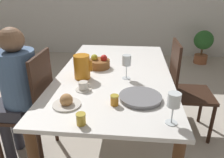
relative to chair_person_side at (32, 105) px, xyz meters
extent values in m
plane|color=beige|center=(0.69, 0.32, -0.52)|extent=(20.00, 20.00, 0.00)
cube|color=white|center=(0.69, 0.32, 0.20)|extent=(1.01, 1.83, 0.03)
cylinder|color=brown|center=(0.24, 1.17, -0.17)|extent=(0.07, 0.07, 0.70)
cylinder|color=brown|center=(1.14, 1.17, -0.17)|extent=(0.07, 0.07, 0.70)
cylinder|color=#331E14|center=(-0.26, 0.18, -0.30)|extent=(0.04, 0.04, 0.43)
cylinder|color=#331E14|center=(0.11, -0.19, -0.30)|extent=(0.04, 0.04, 0.43)
cylinder|color=#331E14|center=(0.11, 0.18, -0.30)|extent=(0.04, 0.04, 0.43)
cube|color=#331E14|center=(-0.08, 0.00, -0.07)|extent=(0.42, 0.42, 0.03)
cube|color=#331E14|center=(0.12, 0.00, 0.21)|extent=(0.03, 0.39, 0.52)
cylinder|color=#331E14|center=(1.64, 0.66, -0.30)|extent=(0.04, 0.04, 0.43)
cylinder|color=#331E14|center=(1.64, 0.29, -0.30)|extent=(0.04, 0.04, 0.43)
cylinder|color=#331E14|center=(1.27, 0.66, -0.30)|extent=(0.04, 0.04, 0.43)
cylinder|color=#331E14|center=(1.27, 0.29, -0.30)|extent=(0.04, 0.04, 0.43)
cube|color=#331E14|center=(1.46, 0.48, -0.07)|extent=(0.42, 0.42, 0.03)
cube|color=#331E14|center=(1.26, 0.48, 0.21)|extent=(0.03, 0.39, 0.52)
cylinder|color=#33333D|center=(-0.22, -0.11, -0.29)|extent=(0.09, 0.09, 0.46)
cylinder|color=#33333D|center=(-0.22, 0.05, -0.29)|extent=(0.09, 0.09, 0.46)
cube|color=#33333D|center=(-0.15, -0.03, -0.01)|extent=(0.30, 0.34, 0.11)
cylinder|color=#4C6B93|center=(-0.06, -0.03, 0.27)|extent=(0.30, 0.30, 0.46)
sphere|color=brown|center=(-0.06, -0.03, 0.58)|extent=(0.19, 0.19, 0.19)
cylinder|color=brown|center=(-0.16, 0.18, 0.38)|extent=(0.25, 0.06, 0.20)
cylinder|color=orange|center=(0.42, 0.15, 0.31)|extent=(0.14, 0.14, 0.21)
cube|color=orange|center=(0.50, 0.15, 0.32)|extent=(0.02, 0.02, 0.09)
cone|color=orange|center=(0.36, 0.15, 0.40)|extent=(0.04, 0.04, 0.04)
cylinder|color=white|center=(0.80, 0.18, 0.21)|extent=(0.07, 0.07, 0.00)
cylinder|color=white|center=(0.80, 0.18, 0.27)|extent=(0.01, 0.01, 0.12)
cylinder|color=white|center=(0.80, 0.18, 0.38)|extent=(0.08, 0.08, 0.09)
cylinder|color=white|center=(1.09, -0.45, 0.21)|extent=(0.07, 0.07, 0.00)
cylinder|color=white|center=(1.09, -0.45, 0.27)|extent=(0.01, 0.01, 0.11)
cylinder|color=white|center=(1.09, -0.45, 0.37)|extent=(0.08, 0.08, 0.08)
cylinder|color=gold|center=(1.09, -0.45, 0.35)|extent=(0.06, 0.06, 0.05)
cylinder|color=silver|center=(0.48, -0.07, 0.21)|extent=(0.12, 0.12, 0.01)
cylinder|color=silver|center=(0.48, -0.07, 0.25)|extent=(0.07, 0.07, 0.06)
cube|color=silver|center=(0.52, -0.07, 0.25)|extent=(0.01, 0.01, 0.03)
cylinder|color=gray|center=(0.91, -0.18, 0.22)|extent=(0.30, 0.30, 0.02)
cylinder|color=gray|center=(0.91, -0.18, 0.23)|extent=(0.30, 0.30, 0.01)
cylinder|color=silver|center=(0.41, -0.31, 0.22)|extent=(0.19, 0.19, 0.01)
sphere|color=tan|center=(0.41, -0.31, 0.25)|extent=(0.09, 0.09, 0.09)
cylinder|color=#C67A1E|center=(0.74, -0.28, 0.25)|extent=(0.06, 0.06, 0.07)
cylinder|color=gold|center=(0.74, -0.28, 0.28)|extent=(0.06, 0.06, 0.01)
cylinder|color=gold|center=(0.56, -0.52, 0.25)|extent=(0.06, 0.06, 0.07)
cylinder|color=gold|center=(0.56, -0.52, 0.28)|extent=(0.06, 0.06, 0.01)
cylinder|color=brown|center=(0.53, 0.42, 0.25)|extent=(0.21, 0.21, 0.08)
sphere|color=red|center=(0.57, 0.42, 0.31)|extent=(0.07, 0.07, 0.07)
sphere|color=gold|center=(0.48, 0.42, 0.31)|extent=(0.07, 0.07, 0.07)
cylinder|color=#A8603D|center=(2.20, 2.75, -0.43)|extent=(0.25, 0.25, 0.17)
cylinder|color=brown|center=(2.20, 2.75, -0.28)|extent=(0.04, 0.04, 0.15)
sphere|color=#2D6B2D|center=(2.20, 2.75, -0.05)|extent=(0.36, 0.36, 0.36)
camera|label=1|loc=(0.84, -1.56, 0.98)|focal=35.00mm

